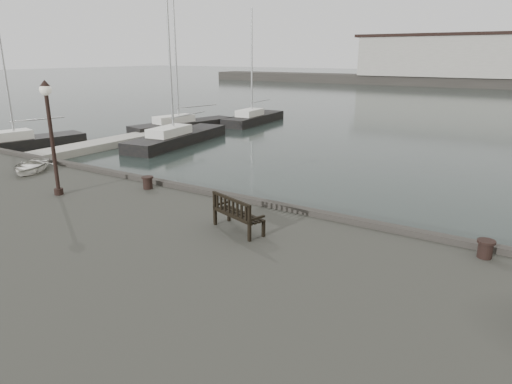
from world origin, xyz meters
TOP-DOWN VIEW (x-y plane):
  - ground at (0.00, 0.00)m, footprint 400.00×400.00m
  - pontoon at (-20.00, 10.00)m, footprint 2.00×24.00m
  - breakwater at (-4.56, 92.00)m, footprint 140.00×9.50m
  - bench at (-0.37, -2.51)m, footprint 1.84×1.10m
  - bollard_left at (-5.69, -0.82)m, footprint 0.50×0.50m
  - bollard_right at (5.84, -0.67)m, footprint 0.54×0.54m
  - lamp_post at (-7.84, -3.11)m, footprint 0.41×0.41m
  - dinghy at (-11.83, -1.71)m, footprint 2.82×2.99m
  - yacht_a at (-24.19, 5.15)m, footprint 4.00×8.68m
  - yacht_b at (-20.31, 17.69)m, footprint 4.32×10.19m
  - yacht_c at (-16.54, 12.76)m, footprint 3.75×10.42m
  - yacht_d at (-17.61, 24.88)m, footprint 3.03×8.86m

SIDE VIEW (x-z plane):
  - ground at x=0.00m, z-range 0.00..0.00m
  - yacht_d at x=-17.61m, z-range -5.30..5.77m
  - yacht_a at x=-24.19m, z-range -5.59..6.07m
  - yacht_c at x=-16.54m, z-range -6.57..7.06m
  - yacht_b at x=-20.31m, z-range -6.33..6.83m
  - pontoon at x=-20.00m, z-range 0.00..0.50m
  - bollard_right at x=5.84m, z-range 1.56..2.02m
  - bollard_left at x=-5.69m, z-range 1.56..2.03m
  - dinghy at x=-11.83m, z-range 1.56..2.06m
  - bench at x=-0.37m, z-range 1.38..2.38m
  - lamp_post at x=-7.84m, z-range 2.13..6.17m
  - breakwater at x=-4.56m, z-range -1.80..10.40m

